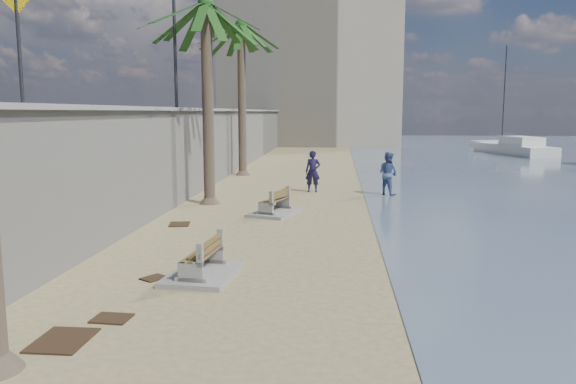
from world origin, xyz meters
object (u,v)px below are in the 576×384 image
object	(u,v)px
bench_near	(202,260)
person_b	(388,171)
person_a	(313,168)
yacht_far	(514,150)
palm_back	(241,27)
bench_far	(275,204)
sailboat_west	(502,143)
palm_mid	(206,7)

from	to	relation	value
bench_near	person_b	world-z (taller)	person_b
bench_near	person_b	xyz separation A→B (m)	(4.93, 12.29, 0.64)
person_a	yacht_far	size ratio (longest dim) A/B	0.23
palm_back	bench_far	bearing A→B (deg)	-75.23
yacht_far	sailboat_west	bearing A→B (deg)	-24.37
palm_back	person_a	xyz separation A→B (m)	(4.12, -6.23, -6.85)
bench_near	palm_mid	distance (m)	11.77
person_a	sailboat_west	distance (m)	38.84
palm_back	person_a	size ratio (longest dim) A/B	4.33
bench_near	yacht_far	size ratio (longest dim) A/B	0.23
sailboat_west	bench_near	bearing A→B (deg)	-112.27
person_b	yacht_far	world-z (taller)	person_b
bench_far	yacht_far	world-z (taller)	yacht_far
bench_near	palm_back	xyz separation A→B (m)	(-2.36, 19.05, 7.53)
palm_back	person_a	bearing A→B (deg)	-56.50
bench_near	palm_back	bearing A→B (deg)	97.06
palm_back	person_b	xyz separation A→B (m)	(7.29, -6.77, -6.89)
person_b	sailboat_west	world-z (taller)	sailboat_west
person_a	palm_back	bearing A→B (deg)	126.91
bench_near	sailboat_west	world-z (taller)	sailboat_west
bench_near	yacht_far	bearing A→B (deg)	64.51
palm_mid	person_a	bearing A→B (deg)	42.69
person_b	sailboat_west	xyz separation A→B (m)	(14.49, 35.13, -0.67)
bench_far	yacht_far	bearing A→B (deg)	60.10
palm_back	person_b	size ratio (longest dim) A/B	4.48
bench_near	person_b	bearing A→B (deg)	68.15
bench_far	palm_back	size ratio (longest dim) A/B	0.25
palm_mid	sailboat_west	size ratio (longest dim) A/B	0.82
bench_far	person_b	xyz separation A→B (m)	(4.21, 4.90, 0.64)
sailboat_west	person_a	bearing A→B (deg)	-117.03
bench_near	sailboat_west	xyz separation A→B (m)	(19.41, 47.41, -0.03)
bench_far	person_b	size ratio (longest dim) A/B	1.13
bench_near	sailboat_west	size ratio (longest dim) A/B	0.20
bench_far	palm_back	xyz separation A→B (m)	(-3.08, 11.66, 7.53)
person_b	person_a	bearing A→B (deg)	32.64
bench_far	palm_back	world-z (taller)	palm_back
bench_near	yacht_far	distance (m)	39.89
yacht_far	person_a	bearing A→B (deg)	133.15
palm_back	sailboat_west	world-z (taller)	sailboat_west
bench_far	palm_mid	size ratio (longest dim) A/B	0.27
bench_far	palm_mid	distance (m)	7.62
bench_near	bench_far	xyz separation A→B (m)	(0.71, 7.39, -0.00)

